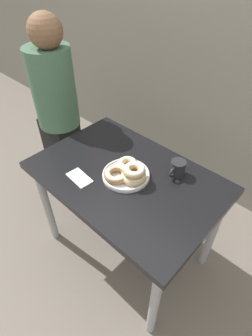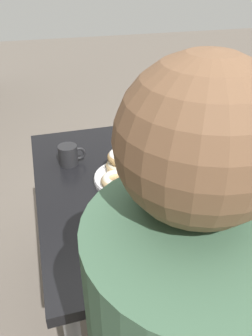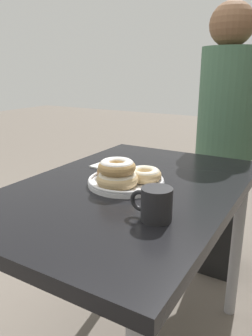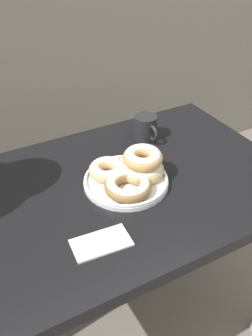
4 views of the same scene
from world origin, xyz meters
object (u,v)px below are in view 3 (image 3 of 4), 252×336
(coffee_mug, at_px, (156,204))
(napkin, at_px, (109,164))
(dining_table, at_px, (129,209))
(donut_plate, at_px, (123,175))
(person_figure, at_px, (226,144))

(coffee_mug, xyz_separation_m, napkin, (-0.37, -0.39, -0.04))
(napkin, bearing_deg, coffee_mug, 46.65)
(dining_table, bearing_deg, donut_plate, -28.98)
(donut_plate, relative_size, coffee_mug, 2.25)
(person_figure, xyz_separation_m, napkin, (0.64, -0.32, 0.00))
(donut_plate, relative_size, napkin, 1.72)
(coffee_mug, height_order, person_figure, person_figure)
(coffee_mug, xyz_separation_m, person_figure, (-1.00, -0.07, -0.04))
(dining_table, bearing_deg, napkin, -130.66)
(coffee_mug, relative_size, person_figure, 0.08)
(coffee_mug, bearing_deg, dining_table, -135.80)
(napkin, bearing_deg, person_figure, 153.40)
(donut_plate, bearing_deg, napkin, -135.53)
(donut_plate, height_order, coffee_mug, donut_plate)
(coffee_mug, relative_size, napkin, 0.76)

